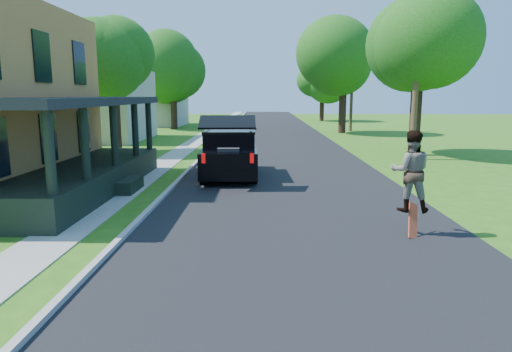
{
  "coord_description": "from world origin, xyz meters",
  "views": [
    {
      "loc": [
        -0.9,
        -8.9,
        3.2
      ],
      "look_at": [
        -1.08,
        3.0,
        1.08
      ],
      "focal_mm": 32.0,
      "sensor_mm": 36.0,
      "label": 1
    }
  ],
  "objects_px": {
    "black_suv": "(230,152)",
    "tree_right_near": "(419,45)",
    "skateboarder": "(411,171)",
    "utility_pole_near": "(417,65)"
  },
  "relations": [
    {
      "from": "black_suv",
      "to": "tree_right_near",
      "type": "distance_m",
      "value": 12.6
    },
    {
      "from": "black_suv",
      "to": "skateboarder",
      "type": "xyz_separation_m",
      "value": [
        4.72,
        -7.5,
        0.51
      ]
    },
    {
      "from": "tree_right_near",
      "to": "skateboarder",
      "type": "bearing_deg",
      "value": -108.22
    },
    {
      "from": "black_suv",
      "to": "utility_pole_near",
      "type": "bearing_deg",
      "value": 27.3
    },
    {
      "from": "black_suv",
      "to": "tree_right_near",
      "type": "xyz_separation_m",
      "value": [
        9.43,
        6.82,
        4.83
      ]
    },
    {
      "from": "black_suv",
      "to": "skateboarder",
      "type": "relative_size",
      "value": 2.9
    },
    {
      "from": "skateboarder",
      "to": "utility_pole_near",
      "type": "distance_m",
      "value": 13.59
    },
    {
      "from": "tree_right_near",
      "to": "utility_pole_near",
      "type": "distance_m",
      "value": 2.19
    },
    {
      "from": "black_suv",
      "to": "utility_pole_near",
      "type": "height_order",
      "value": "utility_pole_near"
    },
    {
      "from": "skateboarder",
      "to": "utility_pole_near",
      "type": "xyz_separation_m",
      "value": [
        4.12,
        12.56,
        3.15
      ]
    }
  ]
}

